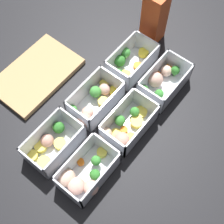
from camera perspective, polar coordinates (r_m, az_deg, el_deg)
ground_plane at (r=0.96m, az=-0.00°, el=-0.75°), size 4.00×4.00×0.00m
container_near_left at (r=0.86m, az=-5.34°, el=-11.53°), size 0.17×0.13×0.08m
container_near_center at (r=0.92m, az=2.39°, el=-2.73°), size 0.19×0.11×0.08m
container_near_right at (r=1.00m, az=8.88°, el=5.54°), size 0.18×0.11×0.08m
container_far_left at (r=0.91m, az=-10.86°, el=-5.60°), size 0.17×0.11×0.08m
container_far_center at (r=0.95m, az=-3.20°, el=1.78°), size 0.20×0.10×0.08m
container_far_right at (r=1.03m, az=3.15°, el=9.10°), size 0.17×0.11×0.08m
juice_carton at (r=1.08m, az=7.78°, el=16.84°), size 0.07×0.07×0.20m
cutting_board at (r=1.06m, az=-13.63°, el=6.73°), size 0.28×0.18×0.02m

